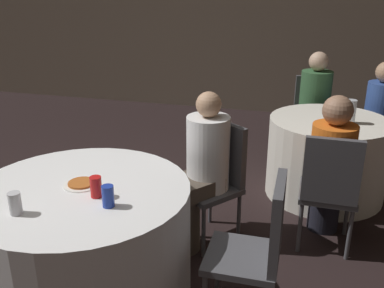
# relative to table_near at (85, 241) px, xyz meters

# --- Properties ---
(ground_plane) EXTENTS (16.00, 16.00, 0.00)m
(ground_plane) POSITION_rel_table_near_xyz_m (-0.16, 0.04, -0.36)
(ground_plane) COLOR black
(wall_back) EXTENTS (16.00, 0.06, 2.80)m
(wall_back) POSITION_rel_table_near_xyz_m (-0.16, 4.43, 1.04)
(wall_back) COLOR #7A6B5B
(wall_back) RESTS_ON ground_plane
(table_near) EXTENTS (1.31, 1.31, 0.73)m
(table_near) POSITION_rel_table_near_xyz_m (0.00, 0.00, 0.00)
(table_near) COLOR white
(table_near) RESTS_ON ground_plane
(table_far) EXTENTS (1.06, 1.06, 0.73)m
(table_far) POSITION_rel_table_near_xyz_m (1.46, 1.81, 0.00)
(table_far) COLOR white
(table_far) RESTS_ON ground_plane
(chair_near_northeast) EXTENTS (0.56, 0.56, 0.91)m
(chair_near_northeast) POSITION_rel_table_near_xyz_m (0.65, 0.85, 0.17)
(chair_near_northeast) COLOR #47474C
(chair_near_northeast) RESTS_ON ground_plane
(chair_near_east) EXTENTS (0.41, 0.40, 0.91)m
(chair_near_east) POSITION_rel_table_near_xyz_m (1.07, 0.01, 0.17)
(chair_near_east) COLOR #47474C
(chair_near_east) RESTS_ON ground_plane
(chair_far_south) EXTENTS (0.40, 0.41, 0.91)m
(chair_far_south) POSITION_rel_table_near_xyz_m (1.45, 0.86, 0.17)
(chair_far_south) COLOR #47474C
(chair_far_south) RESTS_ON ground_plane
(chair_far_north) EXTENTS (0.46, 0.46, 0.91)m
(chair_far_north) POSITION_rel_table_near_xyz_m (1.30, 2.74, 0.17)
(chair_far_north) COLOR #47474C
(chair_far_north) RESTS_ON ground_plane
(chair_far_northeast) EXTENTS (0.56, 0.56, 0.91)m
(chair_far_northeast) POSITION_rel_table_near_xyz_m (2.02, 2.57, 0.17)
(chair_far_northeast) COLOR #47474C
(chair_far_northeast) RESTS_ON ground_plane
(person_white_shirt) EXTENTS (0.44, 0.46, 1.17)m
(person_white_shirt) POSITION_rel_table_near_xyz_m (0.55, 0.72, 0.21)
(person_white_shirt) COLOR #4C4238
(person_white_shirt) RESTS_ON ground_plane
(person_orange_shirt) EXTENTS (0.31, 0.50, 1.15)m
(person_orange_shirt) POSITION_rel_table_near_xyz_m (1.45, 1.03, 0.21)
(person_orange_shirt) COLOR black
(person_orange_shirt) RESTS_ON ground_plane
(person_blue_shirt) EXTENTS (0.43, 0.46, 1.15)m
(person_blue_shirt) POSITION_rel_table_near_xyz_m (1.92, 2.44, 0.21)
(person_blue_shirt) COLOR black
(person_blue_shirt) RESTS_ON ground_plane
(person_green_jacket) EXTENTS (0.36, 0.50, 1.20)m
(person_green_jacket) POSITION_rel_table_near_xyz_m (1.33, 2.58, 0.24)
(person_green_jacket) COLOR #282828
(person_green_jacket) RESTS_ON ground_plane
(pizza_plate_near) EXTENTS (0.22, 0.22, 0.02)m
(pizza_plate_near) POSITION_rel_table_near_xyz_m (-0.01, 0.04, 0.37)
(pizza_plate_near) COLOR white
(pizza_plate_near) RESTS_ON table_near
(soda_can_blue) EXTENTS (0.07, 0.07, 0.12)m
(soda_can_blue) POSITION_rel_table_near_xyz_m (0.26, -0.15, 0.42)
(soda_can_blue) COLOR #1E38A5
(soda_can_blue) RESTS_ON table_near
(soda_can_red) EXTENTS (0.07, 0.07, 0.12)m
(soda_can_red) POSITION_rel_table_near_xyz_m (0.15, -0.07, 0.42)
(soda_can_red) COLOR red
(soda_can_red) RESTS_ON table_near
(soda_can_silver) EXTENTS (0.07, 0.07, 0.12)m
(soda_can_silver) POSITION_rel_table_near_xyz_m (-0.17, -0.36, 0.42)
(soda_can_silver) COLOR silver
(soda_can_silver) RESTS_ON table_near
(bottle_far) EXTENTS (0.09, 0.09, 0.21)m
(bottle_far) POSITION_rel_table_near_xyz_m (1.61, 1.74, 0.47)
(bottle_far) COLOR silver
(bottle_far) RESTS_ON table_far
(cup_far) EXTENTS (0.08, 0.08, 0.09)m
(cup_far) POSITION_rel_table_near_xyz_m (1.47, 1.53, 0.41)
(cup_far) COLOR white
(cup_far) RESTS_ON table_far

